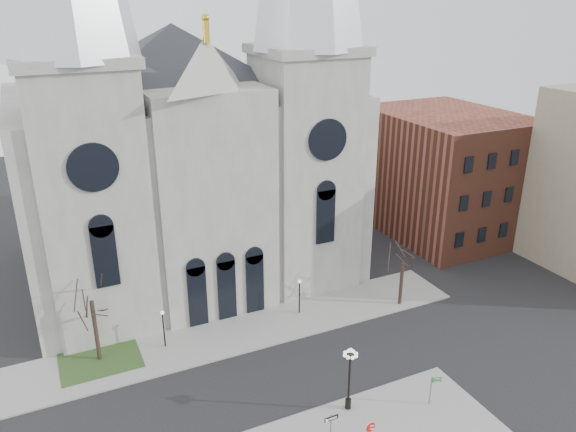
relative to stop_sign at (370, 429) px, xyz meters
name	(u,v)px	position (x,y,z in m)	size (l,w,h in m)	color
ground	(295,416)	(-2.77, 4.78, -1.71)	(160.00, 160.00, 0.00)	black
sidewalk_far	(238,332)	(-2.77, 15.78, -1.64)	(40.00, 6.00, 0.14)	gray
grass_patch	(100,359)	(-13.77, 16.78, -1.62)	(6.00, 5.00, 0.18)	#28461E
cathedral	(184,90)	(-2.77, 27.64, 16.77)	(33.00, 26.66, 54.00)	gray
bg_building_brick	(444,172)	(27.23, 26.78, 5.29)	(14.00, 18.00, 14.00)	brown
tree_left	(91,297)	(-13.77, 16.78, 3.87)	(3.20, 3.20, 7.50)	black
tree_right	(403,261)	(12.23, 13.78, 2.75)	(3.20, 3.20, 6.00)	black
ped_lamp_left	(163,323)	(-8.77, 16.28, 0.62)	(0.32, 0.32, 3.26)	black
ped_lamp_right	(299,291)	(3.23, 16.28, 0.62)	(0.32, 0.32, 3.26)	black
stop_sign	(370,429)	(0.00, 0.00, 0.00)	(0.76, 0.26, 2.18)	slate
globe_lamp	(350,371)	(0.76, 3.80, 1.46)	(1.22, 1.22, 4.83)	black
one_way_sign	(331,424)	(-1.89, 1.52, -0.08)	(0.97, 0.10, 2.22)	slate
street_name_sign	(432,388)	(6.15, 1.76, -0.26)	(0.68, 0.28, 2.23)	slate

